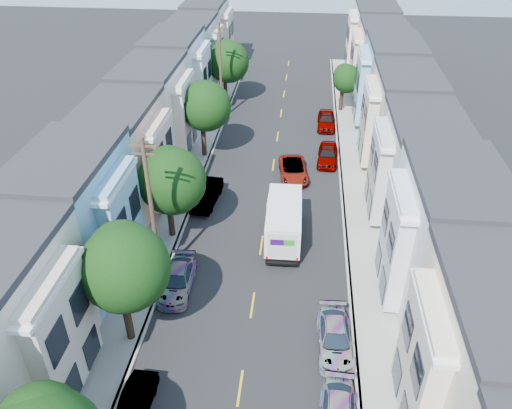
{
  "coord_description": "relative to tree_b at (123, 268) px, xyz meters",
  "views": [
    {
      "loc": [
        2.46,
        -22.12,
        22.07
      ],
      "look_at": [
        -0.58,
        7.95,
        2.2
      ],
      "focal_mm": 35.0,
      "sensor_mm": 36.0,
      "label": 1
    }
  ],
  "objects": [
    {
      "name": "lead_sedan",
      "position": [
        8.17,
        19.29,
        -4.58
      ],
      "size": [
        2.92,
        5.26,
        1.39
      ],
      "primitive_type": "imported",
      "rotation": [
        0.0,
        0.0,
        0.13
      ],
      "color": "black",
      "rests_on": "ground"
    },
    {
      "name": "parked_left_d",
      "position": [
        1.4,
        14.51,
        -4.51
      ],
      "size": [
        2.06,
        4.75,
        1.54
      ],
      "primitive_type": "imported",
      "rotation": [
        0.0,
        0.0,
        -0.1
      ],
      "color": "#380D0C",
      "rests_on": "ground"
    },
    {
      "name": "curb_right",
      "position": [
        12.35,
        18.32,
        -5.2
      ],
      "size": [
        0.3,
        70.0,
        0.15
      ],
      "primitive_type": "cube",
      "color": "gray",
      "rests_on": "ground"
    },
    {
      "name": "parked_right_c",
      "position": [
        11.2,
        22.43,
        -4.51
      ],
      "size": [
        2.11,
        4.82,
        1.53
      ],
      "primitive_type": "imported",
      "rotation": [
        0.0,
        0.0,
        -0.07
      ],
      "color": "black",
      "rests_on": "ground"
    },
    {
      "name": "parked_right_d",
      "position": [
        11.2,
        30.17,
        -4.51
      ],
      "size": [
        1.87,
        4.76,
        1.54
      ],
      "primitive_type": "imported",
      "rotation": [
        0.0,
        0.0,
        -0.01
      ],
      "color": "#0E1335",
      "rests_on": "ground"
    },
    {
      "name": "ground",
      "position": [
        6.3,
        3.32,
        -5.28
      ],
      "size": [
        160.0,
        160.0,
        0.0
      ],
      "primitive_type": "plane",
      "color": "black",
      "rests_on": "ground"
    },
    {
      "name": "tree_e",
      "position": [
        0.0,
        35.8,
        -0.43
      ],
      "size": [
        4.7,
        4.7,
        7.22
      ],
      "color": "black",
      "rests_on": "ground"
    },
    {
      "name": "townhouse_row_left",
      "position": [
        -4.85,
        18.32,
        -5.28
      ],
      "size": [
        5.0,
        70.0,
        8.5
      ],
      "primitive_type": "cube",
      "color": "silver",
      "rests_on": "ground"
    },
    {
      "name": "parked_left_c",
      "position": [
        1.4,
        4.34,
        -4.6
      ],
      "size": [
        2.01,
        4.56,
        1.35
      ],
      "primitive_type": "imported",
      "rotation": [
        0.0,
        0.0,
        0.02
      ],
      "color": "#91949A",
      "rests_on": "ground"
    },
    {
      "name": "parked_left_b",
      "position": [
        1.4,
        -4.61,
        -4.65
      ],
      "size": [
        1.42,
        3.76,
        1.24
      ],
      "primitive_type": "imported",
      "rotation": [
        0.0,
        0.0,
        -0.03
      ],
      "color": "#0C1241",
      "rests_on": "ground"
    },
    {
      "name": "tree_c",
      "position": [
        0.0,
        9.82,
        -0.6
      ],
      "size": [
        4.7,
        4.7,
        7.05
      ],
      "color": "black",
      "rests_on": "ground"
    },
    {
      "name": "road_slab",
      "position": [
        6.3,
        18.32,
        -5.27
      ],
      "size": [
        12.0,
        70.0,
        0.02
      ],
      "primitive_type": "cube",
      "color": "black",
      "rests_on": "ground"
    },
    {
      "name": "tree_far_r",
      "position": [
        13.2,
        34.7,
        -1.58
      ],
      "size": [
        3.1,
        3.1,
        5.29
      ],
      "color": "black",
      "rests_on": "ground"
    },
    {
      "name": "parked_right_b",
      "position": [
        11.2,
        0.55,
        -4.6
      ],
      "size": [
        2.1,
        4.6,
        1.35
      ],
      "primitive_type": "imported",
      "rotation": [
        0.0,
        0.0,
        0.04
      ],
      "color": "#BEBEBE",
      "rests_on": "ground"
    },
    {
      "name": "utility_pole_near",
      "position": [
        0.0,
        5.32,
        -0.12
      ],
      "size": [
        1.6,
        0.26,
        10.0
      ],
      "color": "#42301E",
      "rests_on": "ground"
    },
    {
      "name": "fedex_truck",
      "position": [
        7.82,
        10.13,
        -3.59
      ],
      "size": [
        2.43,
        6.3,
        3.02
      ],
      "rotation": [
        0.0,
        0.0,
        0.02
      ],
      "color": "silver",
      "rests_on": "ground"
    },
    {
      "name": "tree_b",
      "position": [
        0.0,
        0.0,
        0.0
      ],
      "size": [
        4.7,
        4.7,
        7.65
      ],
      "color": "black",
      "rests_on": "ground"
    },
    {
      "name": "sidewalk_left",
      "position": [
        -1.05,
        18.32,
        -5.2
      ],
      "size": [
        2.6,
        70.0,
        0.15
      ],
      "primitive_type": "cube",
      "color": "gray",
      "rests_on": "ground"
    },
    {
      "name": "centerline",
      "position": [
        6.3,
        18.32,
        -5.28
      ],
      "size": [
        0.12,
        70.0,
        0.01
      ],
      "primitive_type": "cube",
      "color": "gold",
      "rests_on": "ground"
    },
    {
      "name": "sidewalk_right",
      "position": [
        13.65,
        18.32,
        -5.2
      ],
      "size": [
        2.6,
        70.0,
        0.15
      ],
      "primitive_type": "cube",
      "color": "gray",
      "rests_on": "ground"
    },
    {
      "name": "utility_pole_far",
      "position": [
        0.0,
        31.32,
        -0.12
      ],
      "size": [
        1.6,
        0.26,
        10.0
      ],
      "color": "#42301E",
      "rests_on": "ground"
    },
    {
      "name": "townhouse_row_right",
      "position": [
        17.45,
        18.32,
        -5.28
      ],
      "size": [
        5.0,
        70.0,
        8.5
      ],
      "primitive_type": "cube",
      "color": "silver",
      "rests_on": "ground"
    },
    {
      "name": "tree_d",
      "position": [
        -0.0,
        22.45,
        -0.31
      ],
      "size": [
        4.5,
        4.5,
        7.24
      ],
      "color": "black",
      "rests_on": "ground"
    },
    {
      "name": "curb_left",
      "position": [
        0.25,
        18.32,
        -5.2
      ],
      "size": [
        0.3,
        70.0,
        0.15
      ],
      "primitive_type": "cube",
      "color": "gray",
      "rests_on": "ground"
    }
  ]
}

